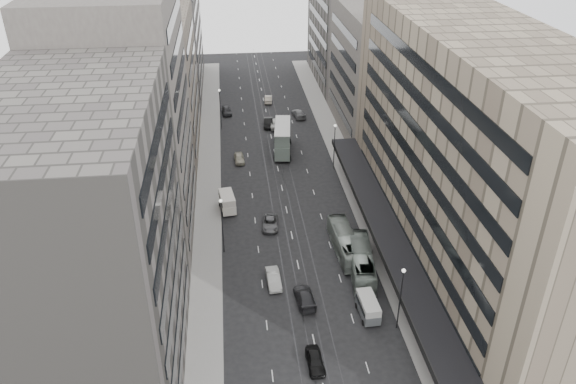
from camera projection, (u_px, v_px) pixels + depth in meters
name	position (u px, v px, depth m)	size (l,w,h in m)	color
ground	(306.00, 305.00, 67.37)	(220.00, 220.00, 0.00)	black
sidewalk_right	(343.00, 161.00, 100.89)	(4.00, 125.00, 0.15)	gray
sidewalk_left	(209.00, 168.00, 98.59)	(4.00, 125.00, 0.15)	gray
department_store	(472.00, 155.00, 68.96)	(19.20, 60.00, 30.00)	gray
building_right_mid	(380.00, 70.00, 108.45)	(15.00, 28.00, 24.00)	#544E48
building_right_far	(349.00, 24.00, 133.38)	(15.00, 32.00, 28.00)	#605C56
building_left_a	(87.00, 254.00, 50.98)	(15.00, 28.00, 30.00)	#605C56
building_left_b	(126.00, 120.00, 73.33)	(15.00, 26.00, 34.00)	#544E48
building_left_c	(151.00, 86.00, 98.88)	(15.00, 28.00, 25.00)	#6B6253
building_left_d	(165.00, 32.00, 126.66)	(15.00, 38.00, 28.00)	#605C56
lamp_right_near	(401.00, 292.00, 61.41)	(0.44, 0.44, 8.32)	#262628
lamp_right_far	(335.00, 141.00, 95.98)	(0.44, 0.44, 8.32)	#262628
lamp_left_near	(222.00, 220.00, 74.24)	(0.44, 0.44, 8.32)	#262628
lamp_left_far	(220.00, 104.00, 111.40)	(0.44, 0.44, 8.32)	#262628
bus_near	(361.00, 261.00, 72.27)	(2.69, 11.51, 3.20)	gray
bus_far	(345.00, 242.00, 76.03)	(2.61, 11.13, 3.10)	gray
double_decker	(283.00, 138.00, 102.78)	(4.00, 10.14, 5.40)	slate
vw_microbus	(368.00, 307.00, 65.06)	(2.23, 4.56, 2.41)	#505457
panel_van	(227.00, 202.00, 85.46)	(2.72, 4.74, 2.84)	silver
sedan_0	(315.00, 361.00, 58.66)	(1.69, 4.21, 1.43)	black
sedan_1	(273.00, 279.00, 70.48)	(1.60, 4.60, 1.52)	beige
sedan_2	(270.00, 223.00, 81.85)	(2.21, 4.80, 1.33)	#59595B
sedan_3	(305.00, 297.00, 67.43)	(2.10, 5.18, 1.50)	#242426
sedan_4	(239.00, 158.00, 100.44)	(1.71, 4.25, 1.45)	#9D9882
sedan_5	(268.00, 123.00, 114.57)	(1.70, 4.87, 1.60)	black
sedan_6	(276.00, 123.00, 114.25)	(2.71, 5.87, 1.63)	silver
sedan_7	(298.00, 114.00, 119.00)	(2.14, 5.27, 1.53)	#5E5E60
sedan_8	(227.00, 111.00, 120.46)	(1.87, 4.64, 1.58)	black
sedan_9	(268.00, 99.00, 126.79)	(1.59, 4.56, 1.50)	#AEA390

